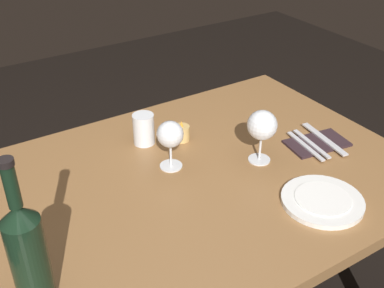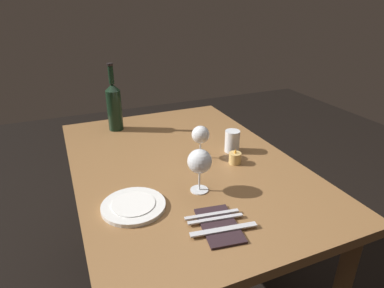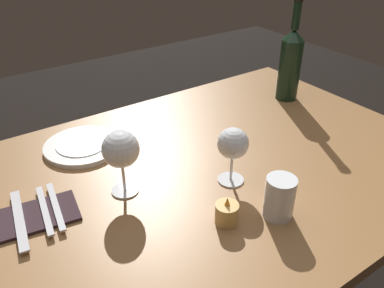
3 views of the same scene
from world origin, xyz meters
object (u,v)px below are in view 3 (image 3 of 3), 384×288
at_px(wine_glass_left, 121,150).
at_px(dinner_plate, 83,146).
at_px(votive_candle, 227,214).
at_px(wine_bottle, 290,63).
at_px(fork_inner, 45,210).
at_px(wine_glass_right, 233,145).
at_px(table_knife, 19,219).
at_px(water_tumbler, 279,199).
at_px(folded_napkin, 34,216).
at_px(fork_outer, 56,206).

distance_m(wine_glass_left, dinner_plate, 0.27).
bearing_deg(votive_candle, wine_bottle, -146.44).
bearing_deg(fork_inner, wine_glass_left, 171.58).
xyz_separation_m(wine_glass_right, fork_inner, (0.42, -0.14, -0.10)).
relative_size(wine_bottle, votive_candle, 5.17).
bearing_deg(wine_glass_left, wine_bottle, -167.37).
bearing_deg(table_knife, wine_glass_left, 173.50).
relative_size(wine_glass_right, water_tumbler, 1.50).
xyz_separation_m(folded_napkin, fork_inner, (-0.03, -0.00, 0.01)).
height_order(water_tumbler, folded_napkin, water_tumbler).
height_order(votive_candle, folded_napkin, votive_candle).
bearing_deg(fork_inner, wine_glass_right, 161.80).
xyz_separation_m(votive_candle, dinner_plate, (0.14, -0.47, -0.02)).
relative_size(dinner_plate, fork_inner, 1.20).
height_order(wine_glass_left, water_tumbler, wine_glass_left).
xyz_separation_m(dinner_plate, folded_napkin, (0.20, 0.22, -0.00)).
bearing_deg(folded_napkin, table_knife, -0.00).
bearing_deg(dinner_plate, wine_glass_left, 92.51).
bearing_deg(table_knife, folded_napkin, 180.00).
xyz_separation_m(wine_glass_left, water_tumbler, (-0.24, 0.27, -0.07)).
bearing_deg(votive_candle, water_tumbler, 156.82).
relative_size(wine_glass_right, wine_bottle, 0.43).
relative_size(wine_glass_left, votive_candle, 2.44).
height_order(votive_candle, table_knife, votive_candle).
distance_m(wine_bottle, votive_candle, 0.70).
relative_size(wine_bottle, fork_inner, 1.92).
bearing_deg(folded_napkin, wine_glass_left, 172.58).
height_order(wine_glass_right, votive_candle, wine_glass_right).
bearing_deg(wine_glass_left, wine_glass_right, 154.88).
xyz_separation_m(wine_bottle, votive_candle, (0.58, 0.38, -0.11)).
bearing_deg(wine_glass_left, votive_candle, 120.80).
distance_m(folded_napkin, fork_inner, 0.03).
bearing_deg(wine_bottle, fork_outer, 8.64).
distance_m(wine_glass_left, wine_bottle, 0.73).
distance_m(dinner_plate, fork_outer, 0.27).
xyz_separation_m(wine_glass_right, fork_outer, (0.40, -0.14, -0.10)).
bearing_deg(fork_inner, table_knife, 0.00).
xyz_separation_m(wine_glass_left, dinner_plate, (0.01, -0.25, -0.11)).
height_order(wine_glass_left, table_knife, wine_glass_left).
xyz_separation_m(wine_bottle, fork_inner, (0.90, 0.13, -0.12)).
height_order(votive_candle, dinner_plate, votive_candle).
distance_m(folded_napkin, fork_outer, 0.05).
height_order(wine_glass_left, dinner_plate, wine_glass_left).
distance_m(wine_bottle, fork_outer, 0.89).
xyz_separation_m(wine_glass_right, wine_bottle, (-0.48, -0.27, 0.03)).
distance_m(wine_glass_left, fork_outer, 0.19).
relative_size(water_tumbler, table_knife, 0.47).
distance_m(wine_glass_right, fork_inner, 0.46).
height_order(dinner_plate, fork_outer, dinner_plate).
relative_size(water_tumbler, folded_napkin, 0.48).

